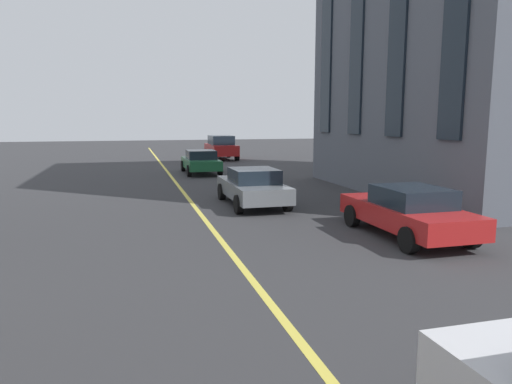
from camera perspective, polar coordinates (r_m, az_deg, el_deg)
name	(u,v)px	position (r m, az deg, el deg)	size (l,w,h in m)	color
lane_centre_line	(207,223)	(14.41, -5.96, -3.72)	(80.00, 0.16, 0.01)	#D8C64C
car_grey_trailing	(253,186)	(17.12, -0.39, 0.69)	(4.40, 1.95, 1.37)	slate
car_red_mid	(221,147)	(37.47, -4.27, 5.47)	(4.70, 2.14, 1.88)	#B21E1E
car_green_parked_a	(201,161)	(27.61, -6.74, 3.71)	(4.40, 1.95, 1.37)	#1E6038
car_red_parked_b	(408,211)	(13.14, 18.00, -2.22)	(4.40, 1.95, 1.37)	#B21E1E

